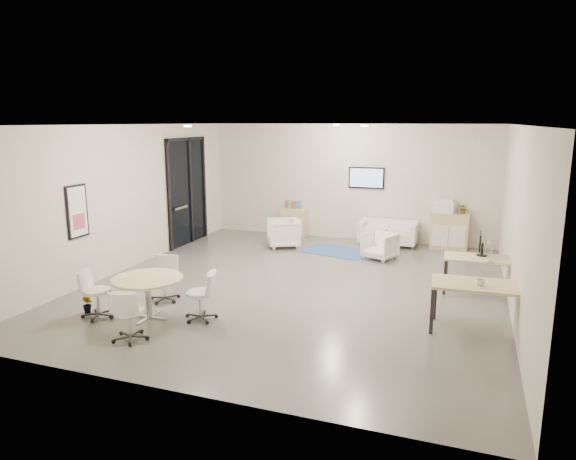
% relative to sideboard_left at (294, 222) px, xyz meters
% --- Properties ---
extents(room_shell, '(9.60, 10.60, 4.80)m').
position_rel_sideboard_left_xyz_m(room_shell, '(1.54, -4.29, 1.20)').
color(room_shell, '#585550').
rests_on(room_shell, ground).
extents(glass_door, '(0.09, 1.90, 2.85)m').
position_rel_sideboard_left_xyz_m(glass_door, '(-2.42, -1.78, 1.10)').
color(glass_door, black).
rests_on(glass_door, room_shell).
extents(artwork, '(0.05, 0.54, 1.04)m').
position_rel_sideboard_left_xyz_m(artwork, '(-2.44, -5.89, 1.14)').
color(artwork, black).
rests_on(artwork, room_shell).
extents(wall_tv, '(0.98, 0.06, 0.58)m').
position_rel_sideboard_left_xyz_m(wall_tv, '(2.04, 0.18, 1.35)').
color(wall_tv, black).
rests_on(wall_tv, room_shell).
extents(ceiling_spots, '(3.14, 4.14, 0.03)m').
position_rel_sideboard_left_xyz_m(ceiling_spots, '(1.34, -3.45, 2.78)').
color(ceiling_spots, '#FFEAC6').
rests_on(ceiling_spots, room_shell).
extents(sideboard_left, '(0.72, 0.38, 0.81)m').
position_rel_sideboard_left_xyz_m(sideboard_left, '(0.00, 0.00, 0.00)').
color(sideboard_left, '#D8BC82').
rests_on(sideboard_left, room_shell).
extents(sideboard_right, '(0.95, 0.46, 0.95)m').
position_rel_sideboard_left_xyz_m(sideboard_right, '(4.29, -0.04, 0.07)').
color(sideboard_right, '#D8BC82').
rests_on(sideboard_right, room_shell).
extents(books, '(0.42, 0.14, 0.22)m').
position_rel_sideboard_left_xyz_m(books, '(-0.04, 0.00, 0.52)').
color(books, red).
rests_on(books, sideboard_left).
extents(printer, '(0.57, 0.50, 0.36)m').
position_rel_sideboard_left_xyz_m(printer, '(4.15, -0.04, 0.71)').
color(printer, white).
rests_on(printer, sideboard_right).
extents(loveseat, '(1.53, 0.79, 0.57)m').
position_rel_sideboard_left_xyz_m(loveseat, '(2.74, -0.17, -0.10)').
color(loveseat, silver).
rests_on(loveseat, room_shell).
extents(blue_rug, '(1.90, 1.50, 0.01)m').
position_rel_sideboard_left_xyz_m(blue_rug, '(1.66, -1.35, -0.40)').
color(blue_rug, '#314A98').
rests_on(blue_rug, room_shell).
extents(armchair_left, '(1.03, 1.06, 0.82)m').
position_rel_sideboard_left_xyz_m(armchair_left, '(0.16, -1.33, 0.01)').
color(armchair_left, silver).
rests_on(armchair_left, room_shell).
extents(armchair_right, '(0.88, 0.86, 0.71)m').
position_rel_sideboard_left_xyz_m(armchair_right, '(2.78, -1.69, -0.05)').
color(armchair_right, silver).
rests_on(armchair_right, room_shell).
extents(desk_rear, '(1.39, 0.73, 0.72)m').
position_rel_sideboard_left_xyz_m(desk_rear, '(5.04, -3.59, 0.24)').
color(desk_rear, '#D8BC82').
rests_on(desk_rear, room_shell).
extents(desk_front, '(1.56, 0.84, 0.79)m').
position_rel_sideboard_left_xyz_m(desk_front, '(5.01, -5.58, 0.31)').
color(desk_front, '#D8BC82').
rests_on(desk_front, room_shell).
extents(monitor, '(0.20, 0.50, 0.44)m').
position_rel_sideboard_left_xyz_m(monitor, '(5.00, -3.44, 0.55)').
color(monitor, black).
rests_on(monitor, desk_rear).
extents(round_table, '(1.17, 1.17, 0.71)m').
position_rel_sideboard_left_xyz_m(round_table, '(-0.23, -6.83, 0.22)').
color(round_table, '#D8BC82').
rests_on(round_table, room_shell).
extents(meeting_chairs, '(2.41, 2.41, 0.82)m').
position_rel_sideboard_left_xyz_m(meeting_chairs, '(-0.23, -6.83, 0.01)').
color(meeting_chairs, white).
rests_on(meeting_chairs, room_shell).
extents(plant_cabinet, '(0.26, 0.28, 0.21)m').
position_rel_sideboard_left_xyz_m(plant_cabinet, '(4.61, -0.06, 0.65)').
color(plant_cabinet, '#3F7F3F').
rests_on(plant_cabinet, sideboard_right).
extents(plant_floor, '(0.27, 0.37, 0.15)m').
position_rel_sideboard_left_xyz_m(plant_floor, '(-1.37, -7.01, -0.33)').
color(plant_floor, '#3F7F3F').
rests_on(plant_floor, room_shell).
extents(cup, '(0.15, 0.13, 0.13)m').
position_rel_sideboard_left_xyz_m(cup, '(4.98, -5.67, 0.45)').
color(cup, white).
rests_on(cup, desk_front).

